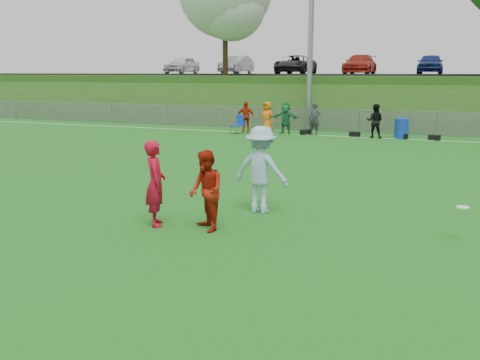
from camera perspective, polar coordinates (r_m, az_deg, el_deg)
The scene contains 15 objects.
ground at distance 11.01m, azimuth -4.62°, elevation -5.88°, with size 120.00×120.00×0.00m, color #146215.
sideline_far at distance 28.00m, azimuth 11.84°, elevation 4.53°, with size 60.00×0.10×0.01m, color white.
fence at distance 29.90m, azimuth 12.55°, elevation 6.17°, with size 58.00×0.06×1.30m.
light_pole at distance 31.36m, azimuth 7.62°, elevation 17.67°, with size 1.20×0.40×12.15m.
berm at distance 40.72m, azimuth 15.12°, elevation 8.60°, with size 120.00×18.00×3.00m, color #1E5117.
parking_lot at distance 42.67m, azimuth 15.54°, elevation 10.77°, with size 120.00×12.00×0.10m, color black.
car_row at distance 41.83m, azimuth 13.82°, elevation 11.91°, with size 32.04×5.18×1.44m.
spectator_row at distance 28.55m, azimuth 6.04°, elevation 6.54°, with size 7.90×0.76×1.69m.
gear_bags at distance 27.93m, azimuth 13.95°, elevation 4.68°, with size 7.05×0.54×0.26m.
player_red_left at distance 11.59m, azimuth -9.01°, elevation -0.36°, with size 0.68×0.44×1.85m, color #AE0C24.
player_red_center at distance 11.10m, azimuth -3.64°, elevation -1.17°, with size 0.83×0.64×1.70m, color #A21A0B.
player_blue at distance 12.51m, azimuth 2.26°, elevation 1.10°, with size 1.32×0.76×2.05m, color #99C3D5.
frisbee at distance 11.24m, azimuth 22.66°, elevation -2.70°, with size 0.25×0.25×0.02m.
recycling_bin at distance 27.88m, azimuth 16.84°, elevation 5.28°, with size 0.66×0.66×0.99m, color #1035B1.
camp_chair at distance 28.86m, azimuth -0.33°, elevation 5.55°, with size 0.73×0.73×0.99m.
Camera 1 is at (4.66, -9.41, 3.28)m, focal length 40.00 mm.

